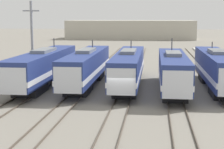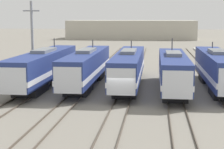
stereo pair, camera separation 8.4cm
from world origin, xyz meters
The scene contains 12 objects.
ground_plane centered at (0.00, 0.00, 0.00)m, with size 400.00×400.00×0.00m, color slate.
rail_pair_far_left centered at (-9.63, 0.00, 0.07)m, with size 1.50×120.00×0.15m.
rail_pair_center_left centered at (-4.82, 0.00, 0.07)m, with size 1.51×120.00×0.15m.
rail_pair_center centered at (0.00, 0.00, 0.07)m, with size 1.51×120.00×0.15m.
rail_pair_center_right centered at (4.82, 0.00, 0.07)m, with size 1.51×120.00×0.15m.
locomotive_far_left centered at (-9.63, 8.08, 2.14)m, with size 3.02×20.08×5.10m.
locomotive_center_left centered at (-4.82, 8.56, 2.13)m, with size 2.81×19.14×4.93m.
locomotive_center centered at (0.00, 8.42, 2.13)m, with size 2.80×19.09×4.86m.
locomotive_center_right centered at (4.82, 6.39, 2.13)m, with size 2.80×16.86×5.32m.
locomotive_far_right centered at (9.63, 8.23, 2.17)m, with size 2.88×18.03×4.82m.
catenary_tower_left centered at (-11.62, 10.56, 4.99)m, with size 2.01×0.30×9.59m.
depot_building centered at (-5.40, 98.57, 3.20)m, with size 43.64×15.24×6.39m.
Camera 2 is at (2.91, -32.52, 7.80)m, focal length 60.00 mm.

